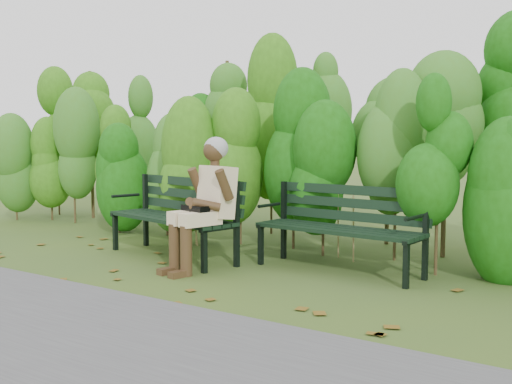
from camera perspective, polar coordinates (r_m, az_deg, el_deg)
The scene contains 7 objects.
ground at distance 5.42m, azimuth -2.09°, elevation -8.19°, with size 80.00×80.00×0.00m, color #385224.
footpath at distance 3.93m, azimuth -21.91°, elevation -13.66°, with size 60.00×2.50×0.01m, color #474749.
hedge_band at distance 6.87m, azimuth 7.09°, elevation 5.15°, with size 11.04×1.67×2.42m.
leaf_litter at distance 5.73m, azimuth -6.89°, elevation -7.47°, with size 5.66×2.17×0.01m.
bench_left at distance 6.35m, azimuth -7.42°, elevation -1.75°, with size 1.76×0.90×0.84m.
bench_right at distance 5.70m, azimuth 8.29°, elevation -2.72°, with size 1.65×0.66×0.81m.
seated_woman at distance 5.68m, azimuth -4.78°, elevation -0.36°, with size 0.54×0.79×1.27m.
Camera 1 is at (3.11, -4.26, 1.24)m, focal length 42.00 mm.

